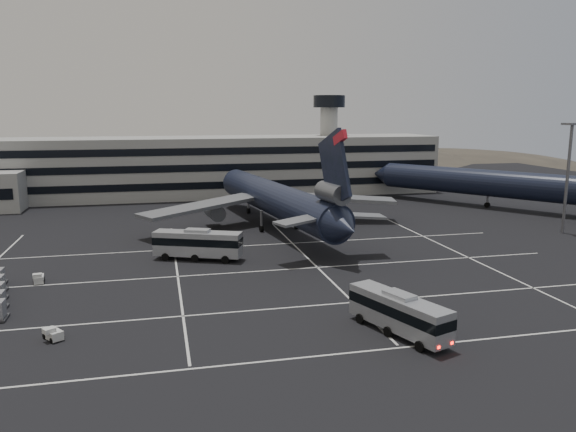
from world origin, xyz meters
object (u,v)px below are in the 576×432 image
at_px(bus_near, 399,311).
at_px(tug_a, 39,279).
at_px(bus_far, 198,243).
at_px(trijet_main, 276,199).

distance_m(bus_near, tug_a, 42.76).
xyz_separation_m(bus_near, bus_far, (-16.04, 30.63, 0.19)).
xyz_separation_m(trijet_main, bus_near, (1.33, -48.23, -3.09)).
height_order(trijet_main, tug_a, trijet_main).
relative_size(bus_near, tug_a, 5.36).
bearing_deg(trijet_main, bus_far, -138.33).
relative_size(trijet_main, bus_far, 4.68).
bearing_deg(bus_near, bus_far, 97.41).
relative_size(bus_near, bus_far, 0.92).
xyz_separation_m(trijet_main, bus_far, (-14.70, -17.60, -2.90)).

